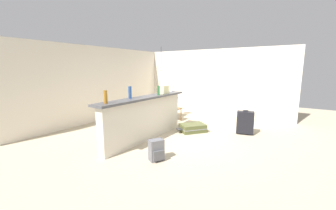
{
  "coord_description": "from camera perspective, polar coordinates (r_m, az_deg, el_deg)",
  "views": [
    {
      "loc": [
        -4.74,
        -2.86,
        1.79
      ],
      "look_at": [
        -0.05,
        0.25,
        0.8
      ],
      "focal_mm": 22.47,
      "sensor_mm": 36.0,
      "label": 1
    }
  ],
  "objects": [
    {
      "name": "bottle_blue",
      "position": [
        4.93,
        -10.28,
        3.38
      ],
      "size": [
        0.08,
        0.08,
        0.28
      ],
      "primitive_type": "cylinder",
      "color": "#284C89",
      "rests_on": "bar_countertop"
    },
    {
      "name": "partition_half_wall",
      "position": [
        5.3,
        -6.1,
        -3.89
      ],
      "size": [
        2.8,
        0.2,
        1.05
      ],
      "primitive_type": "cube",
      "color": "silver",
      "rests_on": "ground_plane"
    },
    {
      "name": "bar_countertop",
      "position": [
        5.2,
        -6.22,
        1.99
      ],
      "size": [
        2.96,
        0.4,
        0.05
      ],
      "primitive_type": "cube",
      "color": "#4C4C51",
      "rests_on": "partition_half_wall"
    },
    {
      "name": "suitcase_flat_olive",
      "position": [
        6.07,
        6.68,
        -6.17
      ],
      "size": [
        0.86,
        0.81,
        0.22
      ],
      "color": "#51562D",
      "rests_on": "ground_plane"
    },
    {
      "name": "bottle_amber",
      "position": [
        4.33,
        -16.58,
        2.1
      ],
      "size": [
        0.07,
        0.07,
        0.26
      ],
      "primitive_type": "cylinder",
      "color": "#9E661E",
      "rests_on": "bar_countertop"
    },
    {
      "name": "bottle_white",
      "position": [
        6.23,
        0.91,
        4.7
      ],
      "size": [
        0.07,
        0.07,
        0.24
      ],
      "primitive_type": "cylinder",
      "color": "silver",
      "rests_on": "bar_countertop"
    },
    {
      "name": "dining_table",
      "position": [
        7.48,
        -2.04,
        1.18
      ],
      "size": [
        1.1,
        0.8,
        0.74
      ],
      "color": "#332319",
      "rests_on": "ground_plane"
    },
    {
      "name": "suitcase_upright_black",
      "position": [
        6.13,
        20.17,
        -4.41
      ],
      "size": [
        0.34,
        0.48,
        0.67
      ],
      "color": "black",
      "rests_on": "ground_plane"
    },
    {
      "name": "grocery_bag",
      "position": [
        5.78,
        -1.2,
        4.19
      ],
      "size": [
        0.26,
        0.18,
        0.22
      ],
      "primitive_type": "cube",
      "color": "beige",
      "rests_on": "bar_countertop"
    },
    {
      "name": "bottle_green",
      "position": [
        5.45,
        -2.61,
        3.97
      ],
      "size": [
        0.07,
        0.07,
        0.25
      ],
      "primitive_type": "cylinder",
      "color": "#2D6B38",
      "rests_on": "bar_countertop"
    },
    {
      "name": "ground_plane",
      "position": [
        5.83,
        2.36,
        -8.17
      ],
      "size": [
        13.0,
        13.0,
        0.05
      ],
      "primitive_type": "cube",
      "color": "#BCAD8E"
    },
    {
      "name": "wall_back",
      "position": [
        7.6,
        -17.74,
        5.44
      ],
      "size": [
        6.6,
        0.1,
        2.5
      ],
      "primitive_type": "cube",
      "color": "silver",
      "rests_on": "ground_plane"
    },
    {
      "name": "dining_chair_near_partition",
      "position": [
        7.21,
        1.29,
        -0.2
      ],
      "size": [
        0.41,
        0.41,
        0.93
      ],
      "color": "#9E754C",
      "rests_on": "ground_plane"
    },
    {
      "name": "pendant_lamp",
      "position": [
        7.29,
        -1.84,
        10.03
      ],
      "size": [
        0.34,
        0.34,
        0.82
      ],
      "color": "black"
    },
    {
      "name": "wall_right",
      "position": [
        8.43,
        11.51,
        6.12
      ],
      "size": [
        0.1,
        6.0,
        2.5
      ],
      "primitive_type": "cube",
      "color": "silver",
      "rests_on": "ground_plane"
    },
    {
      "name": "backpack_grey",
      "position": [
        4.21,
        -3.15,
        -12.2
      ],
      "size": [
        0.33,
        0.32,
        0.42
      ],
      "color": "slate",
      "rests_on": "ground_plane"
    }
  ]
}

